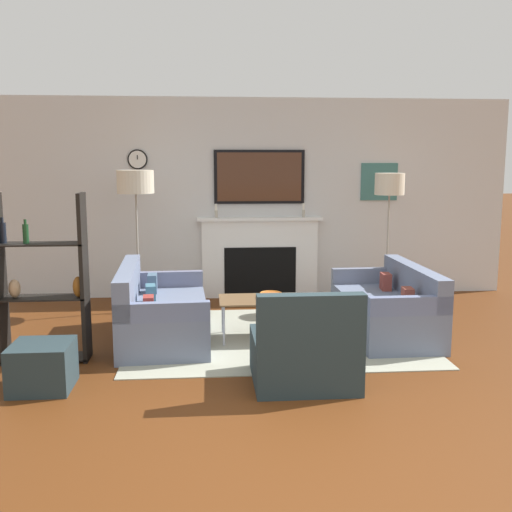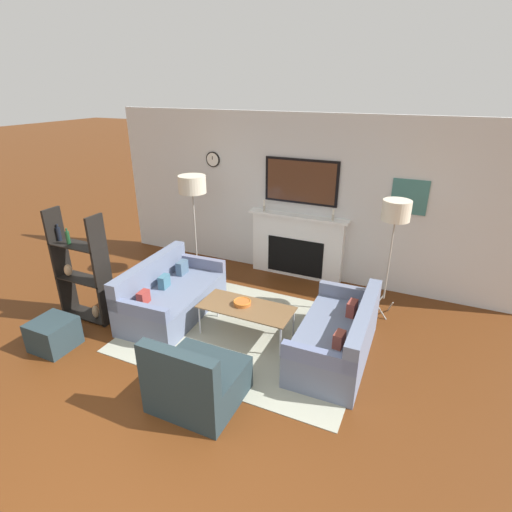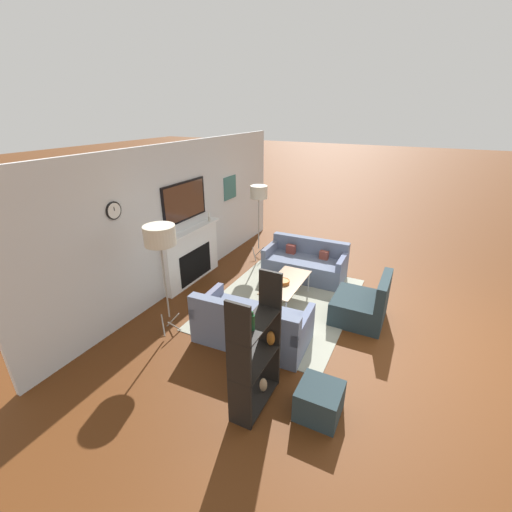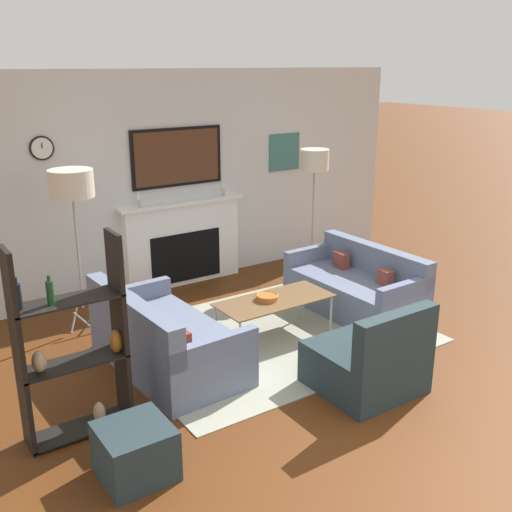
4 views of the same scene
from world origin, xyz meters
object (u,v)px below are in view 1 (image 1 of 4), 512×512
object	(u,v)px
armchair	(304,353)
floor_lamp_left	(135,183)
ottoman	(42,366)
shelf_unit	(43,285)
coffee_table	(278,301)
couch_left	(159,314)
couch_right	(388,310)
decorative_bowl	(271,295)
floor_lamp_right	(390,186)

from	to	relation	value
armchair	floor_lamp_left	xyz separation A→B (m)	(-1.66, 2.62, 1.32)
armchair	ottoman	distance (m)	2.17
shelf_unit	coffee_table	bearing A→B (deg)	13.18
couch_left	ottoman	distance (m)	1.56
couch_right	shelf_unit	size ratio (longest dim) A/B	1.04
couch_left	shelf_unit	size ratio (longest dim) A/B	1.08
coffee_table	shelf_unit	xyz separation A→B (m)	(-2.25, -0.53, 0.32)
couch_left	armchair	xyz separation A→B (m)	(1.31, -1.37, -0.01)
armchair	floor_lamp_left	bearing A→B (deg)	122.33
floor_lamp_left	ottoman	bearing A→B (deg)	-101.15
decorative_bowl	floor_lamp_right	distance (m)	2.34
floor_lamp_right	ottoman	size ratio (longest dim) A/B	3.56
armchair	coffee_table	bearing A→B (deg)	93.02
coffee_table	decorative_bowl	bearing A→B (deg)	156.28
armchair	coffee_table	xyz separation A→B (m)	(-0.07, 1.32, 0.14)
coffee_table	floor_lamp_right	world-z (taller)	floor_lamp_right
armchair	decorative_bowl	xyz separation A→B (m)	(-0.14, 1.35, 0.20)
decorative_bowl	ottoman	distance (m)	2.41
couch_left	armchair	world-z (taller)	armchair
ottoman	floor_lamp_right	bearing A→B (deg)	34.99
shelf_unit	couch_left	bearing A→B (deg)	29.82
coffee_table	shelf_unit	distance (m)	2.33
couch_right	coffee_table	bearing A→B (deg)	-177.47
armchair	decorative_bowl	world-z (taller)	armchair
couch_right	floor_lamp_left	bearing A→B (deg)	155.87
floor_lamp_left	shelf_unit	distance (m)	2.13
floor_lamp_right	ottoman	bearing A→B (deg)	-145.01
couch_left	floor_lamp_right	world-z (taller)	floor_lamp_right
floor_lamp_right	shelf_unit	size ratio (longest dim) A/B	1.09
couch_right	ottoman	xyz separation A→B (m)	(-3.30, -1.31, -0.08)
couch_left	ottoman	bearing A→B (deg)	-123.15
floor_lamp_right	shelf_unit	world-z (taller)	floor_lamp_right
couch_right	decorative_bowl	distance (m)	1.29
floor_lamp_left	decorative_bowl	bearing A→B (deg)	-40.01
coffee_table	couch_right	bearing A→B (deg)	2.53
decorative_bowl	couch_right	bearing A→B (deg)	0.96
couch_right	ottoman	distance (m)	3.55
couch_right	floor_lamp_right	size ratio (longest dim) A/B	0.95
armchair	floor_lamp_left	world-z (taller)	floor_lamp_left
couch_left	ottoman	xyz separation A→B (m)	(-0.85, -1.30, -0.08)
coffee_table	floor_lamp_left	bearing A→B (deg)	140.61
couch_right	floor_lamp_left	distance (m)	3.33
couch_right	decorative_bowl	xyz separation A→B (m)	(-1.28, -0.02, 0.19)
coffee_table	floor_lamp_left	size ratio (longest dim) A/B	0.70
armchair	decorative_bowl	bearing A→B (deg)	96.00
armchair	ottoman	xyz separation A→B (m)	(-2.16, 0.06, -0.07)
shelf_unit	couch_right	bearing A→B (deg)	9.53
couch_right	ottoman	size ratio (longest dim) A/B	3.39
decorative_bowl	floor_lamp_left	distance (m)	2.28
floor_lamp_left	floor_lamp_right	bearing A→B (deg)	0.00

